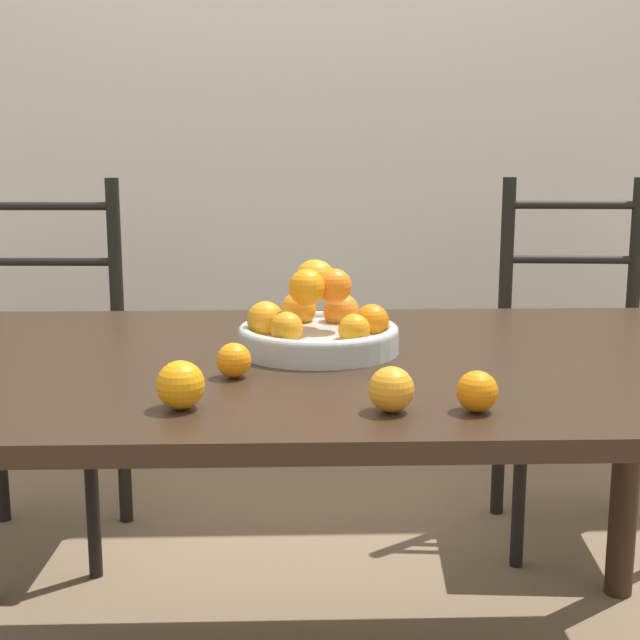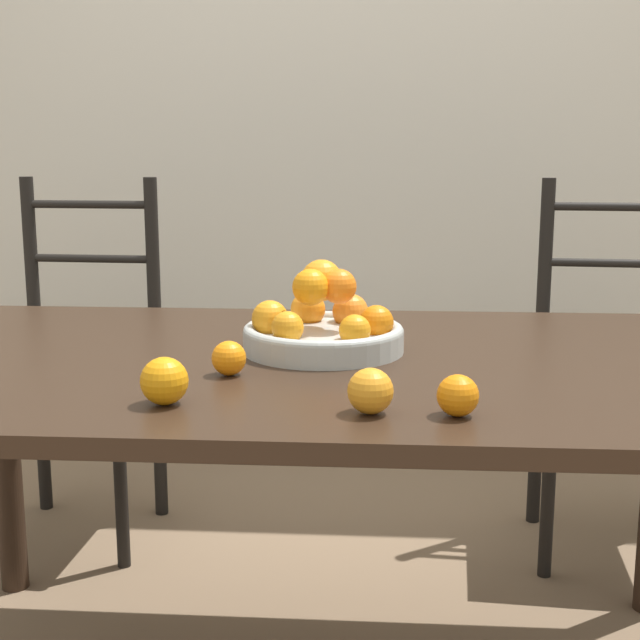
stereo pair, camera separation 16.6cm
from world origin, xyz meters
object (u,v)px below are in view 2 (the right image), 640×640
(orange_loose_2, at_px, (164,381))
(fruit_bowl, at_px, (323,327))
(orange_loose_1, at_px, (229,358))
(chair_right, at_px, (614,381))
(chair_left, at_px, (80,372))
(orange_loose_3, at_px, (370,391))
(orange_loose_0, at_px, (458,396))

(orange_loose_2, bearing_deg, fruit_bowl, 60.01)
(orange_loose_1, relative_size, chair_right, 0.06)
(orange_loose_2, distance_m, chair_left, 1.29)
(fruit_bowl, xyz_separation_m, orange_loose_1, (-0.16, -0.20, -0.02))
(chair_left, bearing_deg, fruit_bowl, -41.54)
(orange_loose_3, bearing_deg, orange_loose_2, 175.41)
(fruit_bowl, relative_size, orange_loose_3, 4.49)
(orange_loose_0, relative_size, chair_left, 0.06)
(fruit_bowl, bearing_deg, orange_loose_3, -76.59)
(orange_loose_0, relative_size, chair_right, 0.06)
(chair_right, bearing_deg, fruit_bowl, -131.63)
(orange_loose_0, distance_m, orange_loose_2, 0.46)
(orange_loose_1, bearing_deg, orange_loose_3, -40.12)
(chair_left, bearing_deg, orange_loose_2, -61.96)
(orange_loose_2, bearing_deg, orange_loose_0, -3.73)
(fruit_bowl, xyz_separation_m, chair_right, (0.77, 0.74, -0.30))
(orange_loose_2, bearing_deg, chair_left, 115.39)
(orange_loose_1, bearing_deg, chair_right, 45.61)
(orange_loose_2, distance_m, orange_loose_3, 0.33)
(orange_loose_1, height_order, orange_loose_3, orange_loose_3)
(orange_loose_1, distance_m, chair_right, 1.35)
(orange_loose_2, relative_size, chair_right, 0.07)
(chair_left, distance_m, chair_right, 1.53)
(orange_loose_2, bearing_deg, orange_loose_1, 69.51)
(orange_loose_0, distance_m, orange_loose_1, 0.44)
(orange_loose_1, distance_m, orange_loose_2, 0.20)
(fruit_bowl, distance_m, orange_loose_2, 0.45)
(orange_loose_0, height_order, orange_loose_1, orange_loose_0)
(fruit_bowl, bearing_deg, orange_loose_2, -119.99)
(orange_loose_1, distance_m, orange_loose_3, 0.33)
(orange_loose_2, relative_size, orange_loose_3, 1.07)
(chair_right, bearing_deg, chair_left, -175.59)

